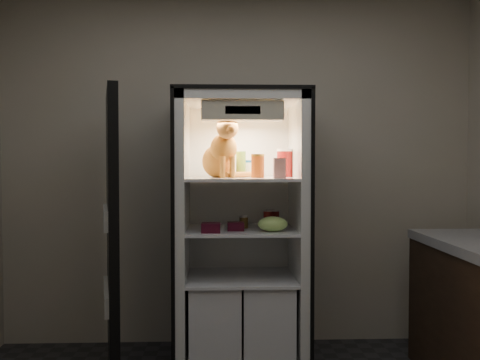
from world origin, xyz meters
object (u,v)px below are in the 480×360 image
object	(u,v)px
tabby_cat	(221,153)
soda_can_b	(274,219)
cream_carton	(279,168)
soda_can_c	(268,220)
salsa_jar	(258,166)
grape_bag	(273,224)
berry_box_left	(211,228)
pepper_jar	(285,163)
condiment_jar	(244,222)
parmesan_shaker	(241,164)
mayo_tub	(249,168)
refrigerator	(241,249)
soda_can_a	(270,218)
berry_box_right	(236,226)

from	to	relation	value
tabby_cat	soda_can_b	size ratio (longest dim) A/B	3.65
cream_carton	soda_can_c	bearing A→B (deg)	108.82
salsa_jar	grape_bag	xyz separation A→B (m)	(0.09, -0.11, -0.38)
tabby_cat	salsa_jar	world-z (taller)	tabby_cat
soda_can_b	berry_box_left	bearing A→B (deg)	-154.86
pepper_jar	condiment_jar	xyz separation A→B (m)	(-0.30, -0.10, -0.41)
grape_bag	soda_can_c	bearing A→B (deg)	97.56
parmesan_shaker	cream_carton	bearing A→B (deg)	-48.49
parmesan_shaker	cream_carton	world-z (taller)	parmesan_shaker
mayo_tub	condiment_jar	xyz separation A→B (m)	(-0.05, -0.15, -0.37)
refrigerator	soda_can_b	bearing A→B (deg)	-11.07
parmesan_shaker	soda_can_c	bearing A→B (deg)	-29.91
pepper_jar	berry_box_left	world-z (taller)	pepper_jar
mayo_tub	grape_bag	size ratio (longest dim) A/B	0.60
refrigerator	cream_carton	world-z (taller)	refrigerator
salsa_jar	condiment_jar	bearing A→B (deg)	140.37
salsa_jar	soda_can_b	size ratio (longest dim) A/B	1.32
mayo_tub	soda_can_b	bearing A→B (deg)	-42.67
salsa_jar	soda_can_c	bearing A→B (deg)	18.08
refrigerator	grape_bag	size ratio (longest dim) A/B	9.54
mayo_tub	soda_can_a	bearing A→B (deg)	-18.03
soda_can_a	soda_can_b	xyz separation A→B (m)	(0.02, -0.11, -0.00)
grape_bag	condiment_jar	bearing A→B (deg)	135.22
grape_bag	berry_box_right	bearing A→B (deg)	164.06
soda_can_b	soda_can_c	size ratio (longest dim) A/B	0.96
soda_can_b	soda_can_c	world-z (taller)	soda_can_c
mayo_tub	berry_box_right	xyz separation A→B (m)	(-0.10, -0.26, -0.38)
parmesan_shaker	soda_can_b	bearing A→B (deg)	-13.37
refrigerator	parmesan_shaker	world-z (taller)	refrigerator
parmesan_shaker	pepper_jar	size ratio (longest dim) A/B	0.91
tabby_cat	parmesan_shaker	bearing A→B (deg)	4.29
salsa_jar	pepper_jar	size ratio (longest dim) A/B	0.81
berry_box_right	grape_bag	bearing A→B (deg)	-15.94
refrigerator	cream_carton	bearing A→B (deg)	-47.18
salsa_jar	cream_carton	distance (m)	0.19
refrigerator	cream_carton	xyz separation A→B (m)	(0.24, -0.26, 0.56)
tabby_cat	mayo_tub	world-z (taller)	tabby_cat
mayo_tub	salsa_jar	bearing A→B (deg)	-78.79
soda_can_b	berry_box_left	xyz separation A→B (m)	(-0.44, -0.20, -0.03)
grape_bag	soda_can_a	bearing A→B (deg)	87.90
pepper_jar	cream_carton	xyz separation A→B (m)	(-0.08, -0.32, -0.03)
refrigerator	berry_box_left	xyz separation A→B (m)	(-0.20, -0.25, 0.18)
parmesan_shaker	salsa_jar	bearing A→B (deg)	-50.05
grape_bag	parmesan_shaker	bearing A→B (deg)	130.36
soda_can_c	berry_box_right	world-z (taller)	soda_can_c
cream_carton	berry_box_right	world-z (taller)	cream_carton
condiment_jar	parmesan_shaker	bearing A→B (deg)	107.59
pepper_jar	mayo_tub	bearing A→B (deg)	168.21
salsa_jar	soda_can_b	distance (m)	0.40
cream_carton	soda_can_a	xyz separation A→B (m)	(-0.03, 0.32, -0.35)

